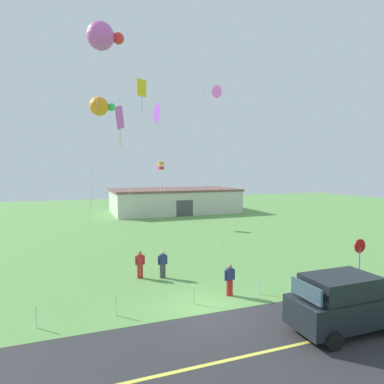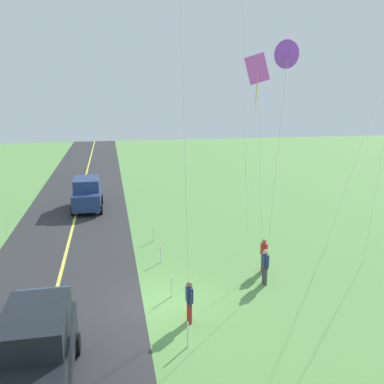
{
  "view_description": "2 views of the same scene",
  "coord_description": "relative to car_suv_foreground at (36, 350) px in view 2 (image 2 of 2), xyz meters",
  "views": [
    {
      "loc": [
        -5.82,
        -13.39,
        6.29
      ],
      "look_at": [
        -0.02,
        2.17,
        5.18
      ],
      "focal_mm": 30.72,
      "sensor_mm": 36.0,
      "label": 1
    },
    {
      "loc": [
        14.92,
        -1.54,
        8.08
      ],
      "look_at": [
        -1.68,
        1.79,
        4.08
      ],
      "focal_mm": 38.84,
      "sensor_mm": 36.0,
      "label": 2
    }
  ],
  "objects": [
    {
      "name": "ground_plane",
      "position": [
        -4.05,
        3.79,
        -1.2
      ],
      "size": [
        120.0,
        120.0,
        0.1
      ],
      "primitive_type": "cube",
      "color": "#60994C"
    },
    {
      "name": "asphalt_road",
      "position": [
        -4.05,
        -0.21,
        -1.15
      ],
      "size": [
        120.0,
        7.0,
        0.0
      ],
      "primitive_type": "cube",
      "color": "#2D2D30",
      "rests_on": "ground"
    },
    {
      "name": "road_centre_stripe",
      "position": [
        -4.05,
        -0.21,
        -1.15
      ],
      "size": [
        120.0,
        0.16,
        0.0
      ],
      "primitive_type": "cube",
      "color": "#E5E04C",
      "rests_on": "asphalt_road"
    },
    {
      "name": "car_suv_foreground",
      "position": [
        0.0,
        0.0,
        0.0
      ],
      "size": [
        4.4,
        2.12,
        2.24
      ],
      "color": "black",
      "rests_on": "ground"
    },
    {
      "name": "car_parked_west_far",
      "position": [
        -18.91,
        0.54,
        0.0
      ],
      "size": [
        4.4,
        2.12,
        2.24
      ],
      "color": "navy",
      "rests_on": "ground"
    },
    {
      "name": "person_adult_near",
      "position": [
        -2.48,
        4.82,
        -0.29
      ],
      "size": [
        0.58,
        0.22,
        1.6
      ],
      "rotation": [
        0.0,
        0.0,
        0.82
      ],
      "color": "red",
      "rests_on": "ground"
    },
    {
      "name": "person_adult_companion",
      "position": [
        -4.9,
        8.63,
        -0.29
      ],
      "size": [
        0.58,
        0.22,
        1.6
      ],
      "rotation": [
        0.0,
        0.0,
        6.17
      ],
      "color": "#3F3F47",
      "rests_on": "ground"
    },
    {
      "name": "person_child_watcher",
      "position": [
        -6.15,
        9.05,
        -0.29
      ],
      "size": [
        0.58,
        0.22,
        1.6
      ],
      "rotation": [
        0.0,
        0.0,
        1.36
      ],
      "color": "red",
      "rests_on": "ground"
    },
    {
      "name": "kite_blue_mid",
      "position": [
        -4.97,
        9.21,
        8.4
      ],
      "size": [
        0.36,
        1.15,
        10.15
      ],
      "color": "silver",
      "rests_on": "ground"
    },
    {
      "name": "kite_yellow_high",
      "position": [
        -7.22,
        8.8,
        7.85
      ],
      "size": [
        1.42,
        1.03,
        9.87
      ],
      "color": "silver",
      "rests_on": "ground"
    },
    {
      "name": "fence_post_0",
      "position": [
        -11.27,
        4.49,
        -0.7
      ],
      "size": [
        0.05,
        0.05,
        0.9
      ],
      "primitive_type": "cylinder",
      "color": "silver",
      "rests_on": "ground"
    },
    {
      "name": "fence_post_1",
      "position": [
        -8.12,
        4.49,
        -0.7
      ],
      "size": [
        0.05,
        0.05,
        0.9
      ],
      "primitive_type": "cylinder",
      "color": "silver",
      "rests_on": "ground"
    },
    {
      "name": "fence_post_2",
      "position": [
        -4.55,
        4.49,
        -0.7
      ],
      "size": [
        0.05,
        0.05,
        0.9
      ],
      "primitive_type": "cylinder",
      "color": "silver",
      "rests_on": "ground"
    },
    {
      "name": "fence_post_3",
      "position": [
        -1.01,
        4.49,
        -0.7
      ],
      "size": [
        0.05,
        0.05,
        0.9
      ],
      "primitive_type": "cylinder",
      "color": "silver",
      "rests_on": "ground"
    }
  ]
}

